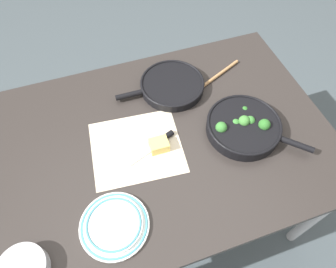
{
  "coord_description": "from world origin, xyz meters",
  "views": [
    {
      "loc": [
        0.22,
        0.64,
        1.77
      ],
      "look_at": [
        0.0,
        0.0,
        0.77
      ],
      "focal_mm": 32.0,
      "sensor_mm": 36.0,
      "label": 1
    }
  ],
  "objects": [
    {
      "name": "wooden_spoon",
      "position": [
        -0.26,
        -0.21,
        0.76
      ],
      "size": [
        0.34,
        0.17,
        0.02
      ],
      "rotation": [
        0.0,
        0.0,
        6.7
      ],
      "color": "#A87A4C",
      "rests_on": "dining_table_red"
    },
    {
      "name": "grater_knife",
      "position": [
        0.05,
        0.02,
        0.76
      ],
      "size": [
        0.22,
        0.1,
        0.02
      ],
      "rotation": [
        0.0,
        0.0,
        0.36
      ],
      "color": "silver",
      "rests_on": "dining_table_red"
    },
    {
      "name": "skillet_broccoli",
      "position": [
        -0.3,
        0.07,
        0.78
      ],
      "size": [
        0.36,
        0.35,
        0.08
      ],
      "rotation": [
        0.0,
        0.0,
        2.37
      ],
      "color": "black",
      "rests_on": "dining_table_red"
    },
    {
      "name": "parchment_sheet",
      "position": [
        0.14,
        0.01,
        0.75
      ],
      "size": [
        0.38,
        0.35,
        0.0
      ],
      "color": "beige",
      "rests_on": "dining_table_red"
    },
    {
      "name": "cheese_block",
      "position": [
        0.05,
        0.04,
        0.77
      ],
      "size": [
        0.07,
        0.06,
        0.04
      ],
      "color": "#EACC66",
      "rests_on": "dining_table_red"
    },
    {
      "name": "dinner_plate_stack",
      "position": [
        0.29,
        0.29,
        0.76
      ],
      "size": [
        0.24,
        0.24,
        0.03
      ],
      "color": "white",
      "rests_on": "dining_table_red"
    },
    {
      "name": "ground_plane",
      "position": [
        0.0,
        0.0,
        0.0
      ],
      "size": [
        14.0,
        14.0,
        0.0
      ],
      "primitive_type": "plane",
      "color": "#424C51"
    },
    {
      "name": "dining_table_red",
      "position": [
        0.0,
        0.0,
        0.68
      ],
      "size": [
        1.34,
        0.96,
        0.75
      ],
      "color": "#2D2826",
      "rests_on": "ground_plane"
    },
    {
      "name": "skillet_eggs",
      "position": [
        -0.1,
        -0.25,
        0.77
      ],
      "size": [
        0.41,
        0.29,
        0.04
      ],
      "rotation": [
        0.0,
        0.0,
        6.27
      ],
      "color": "black",
      "rests_on": "dining_table_red"
    }
  ]
}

